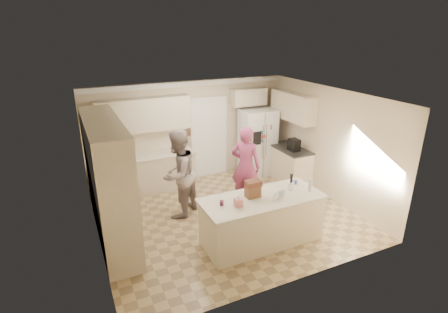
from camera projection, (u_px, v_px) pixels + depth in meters
name	position (u px, v px, depth m)	size (l,w,h in m)	color
floor	(227.00, 217.00, 7.56)	(5.20, 4.60, 0.02)	tan
ceiling	(227.00, 96.00, 6.64)	(5.20, 4.60, 0.02)	white
wall_back	(189.00, 131.00, 9.06)	(5.20, 0.02, 2.60)	beige
wall_front	(294.00, 212.00, 5.14)	(5.20, 0.02, 2.60)	beige
wall_left	(91.00, 183.00, 6.06)	(0.02, 4.60, 2.60)	beige
wall_right	(328.00, 143.00, 8.13)	(0.02, 4.60, 2.60)	beige
crown_back	(187.00, 84.00, 8.58)	(5.20, 0.08, 0.12)	white
pantry_bank	(109.00, 182.00, 6.40)	(0.60, 2.60, 2.35)	beige
back_base_cab	(150.00, 173.00, 8.64)	(2.20, 0.60, 0.88)	beige
back_countertop	(149.00, 156.00, 8.47)	(2.24, 0.63, 0.04)	beige
back_upper_cab	(144.00, 115.00, 8.23)	(2.20, 0.35, 0.80)	beige
doorway_opening	(209.00, 138.00, 9.34)	(0.90, 0.06, 2.10)	black
doorway_casing	(209.00, 138.00, 9.31)	(1.02, 0.03, 2.22)	white
wall_frame_upper	(190.00, 122.00, 8.94)	(0.15, 0.02, 0.20)	brown
wall_frame_lower	(190.00, 132.00, 9.04)	(0.15, 0.02, 0.20)	brown
refrigerator	(257.00, 142.00, 9.48)	(0.90, 0.70, 1.80)	white
fridge_seam	(264.00, 146.00, 9.18)	(0.01, 0.02, 1.78)	gray
fridge_dispenser	(257.00, 138.00, 9.00)	(0.22, 0.03, 0.35)	black
fridge_handle_l	(263.00, 141.00, 9.09)	(0.02, 0.02, 0.85)	silver
fridge_handle_r	(266.00, 141.00, 9.13)	(0.02, 0.02, 0.85)	silver
over_fridge_cab	(249.00, 97.00, 9.27)	(0.95, 0.35, 0.45)	beige
right_base_cab	(289.00, 165.00, 9.16)	(0.60, 1.20, 0.88)	beige
right_countertop	(290.00, 149.00, 8.99)	(0.63, 1.24, 0.04)	#2D2B28
right_upper_cab	(293.00, 106.00, 8.85)	(0.35, 1.50, 0.70)	beige
coffee_maker	(294.00, 145.00, 8.75)	(0.22, 0.28, 0.30)	black
island_base	(262.00, 221.00, 6.54)	(2.20, 0.90, 0.88)	beige
island_top	(262.00, 199.00, 6.38)	(2.28, 0.96, 0.05)	beige
utensil_crock	(291.00, 186.00, 6.65)	(0.13, 0.13, 0.15)	white
tissue_box	(238.00, 202.00, 6.05)	(0.13, 0.13, 0.14)	#DC8381
tissue_plume	(238.00, 197.00, 6.01)	(0.08, 0.08, 0.08)	white
dollhouse_body	(253.00, 191.00, 6.36)	(0.26, 0.18, 0.22)	brown
dollhouse_roof	(253.00, 183.00, 6.31)	(0.28, 0.20, 0.10)	#592D1E
jam_jar	(222.00, 203.00, 6.08)	(0.07, 0.07, 0.09)	#59263F
greeting_card_a	(276.00, 197.00, 6.24)	(0.12, 0.01, 0.16)	white
greeting_card_b	(281.00, 194.00, 6.34)	(0.12, 0.01, 0.16)	silver
water_bottle	(310.00, 185.00, 6.58)	(0.07, 0.07, 0.24)	silver
shaker_salt	(293.00, 183.00, 6.87)	(0.05, 0.05, 0.09)	#3C41B0
shaker_pepper	(296.00, 182.00, 6.90)	(0.05, 0.05, 0.09)	#3C41B0
teen_boy	(178.00, 174.00, 7.31)	(0.93, 0.72, 1.91)	gray
teen_girl	(246.00, 166.00, 7.81)	(0.67, 0.44, 1.84)	#AB3D4F
fridge_magnets	(264.00, 146.00, 9.17)	(0.76, 0.02, 1.44)	tan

